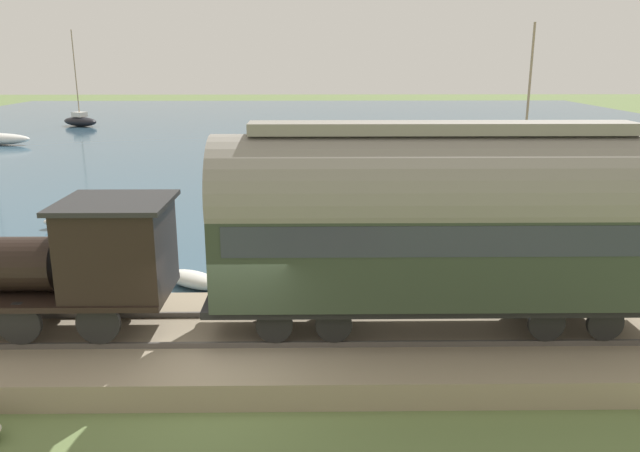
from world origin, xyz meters
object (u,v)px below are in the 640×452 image
object	(u,v)px
passenger_coach	(438,219)
rowboat_far_out	(80,220)
sailboat_red	(638,167)
rowboat_near_shore	(444,254)
sailboat_black	(80,120)
rowboat_off_pier	(194,280)
sailboat_navy	(520,195)
steam_locomotive	(56,259)

from	to	relation	value
passenger_coach	rowboat_far_out	bearing A→B (deg)	46.93
sailboat_red	rowboat_near_shore	distance (m)	19.08
passenger_coach	rowboat_far_out	size ratio (longest dim) A/B	3.58
sailboat_black	rowboat_far_out	world-z (taller)	sailboat_black
passenger_coach	sailboat_red	size ratio (longest dim) A/B	1.10
rowboat_off_pier	sailboat_navy	bearing A→B (deg)	-19.18
sailboat_black	rowboat_off_pier	size ratio (longest dim) A/B	4.27
passenger_coach	rowboat_far_out	xyz separation A→B (m)	(10.92, 11.68, -2.83)
sailboat_navy	rowboat_far_out	bearing A→B (deg)	133.58
sailboat_navy	sailboat_black	bearing A→B (deg)	77.15
sailboat_red	rowboat_near_shore	bearing A→B (deg)	164.54
sailboat_navy	passenger_coach	bearing A→B (deg)	-170.86
rowboat_near_shore	sailboat_black	bearing A→B (deg)	21.52
rowboat_off_pier	passenger_coach	bearing A→B (deg)	-91.80
steam_locomotive	sailboat_black	size ratio (longest dim) A/B	0.73
steam_locomotive	rowboat_off_pier	xyz separation A→B (m)	(4.19, -2.06, -2.00)
steam_locomotive	rowboat_off_pier	bearing A→B (deg)	-26.15
rowboat_near_shore	rowboat_far_out	world-z (taller)	rowboat_far_out
sailboat_navy	rowboat_off_pier	bearing A→B (deg)	162.03
rowboat_far_out	rowboat_off_pier	bearing A→B (deg)	-155.78
sailboat_black	rowboat_near_shore	xyz separation A→B (m)	(-40.78, -26.21, -0.32)
sailboat_red	rowboat_near_shore	world-z (taller)	sailboat_red
sailboat_red	rowboat_far_out	bearing A→B (deg)	137.82
steam_locomotive	sailboat_black	bearing A→B (deg)	19.25
rowboat_near_shore	rowboat_far_out	bearing A→B (deg)	60.31
sailboat_black	rowboat_far_out	distance (m)	38.57
sailboat_red	sailboat_navy	xyz separation A→B (m)	(-6.24, 8.38, -0.18)
sailboat_black	rowboat_far_out	xyz separation A→B (m)	(-36.34, -12.92, -0.30)
passenger_coach	rowboat_near_shore	world-z (taller)	passenger_coach
sailboat_black	rowboat_near_shore	distance (m)	48.48
sailboat_red	rowboat_off_pier	distance (m)	26.34
rowboat_off_pier	steam_locomotive	bearing A→B (deg)	-173.24
passenger_coach	sailboat_black	distance (m)	53.34
rowboat_far_out	rowboat_off_pier	size ratio (longest dim) A/B	1.33
steam_locomotive	sailboat_red	bearing A→B (deg)	-48.68
steam_locomotive	passenger_coach	size ratio (longest dim) A/B	0.66
sailboat_navy	rowboat_near_shore	distance (m)	8.93
steam_locomotive	rowboat_far_out	xyz separation A→B (m)	(10.92, 3.58, -1.98)
passenger_coach	rowboat_far_out	world-z (taller)	passenger_coach
sailboat_navy	sailboat_black	xyz separation A→B (m)	(33.31, 31.10, 0.05)
sailboat_red	sailboat_navy	world-z (taller)	sailboat_red
steam_locomotive	passenger_coach	distance (m)	8.14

